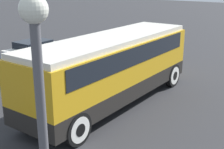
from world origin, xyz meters
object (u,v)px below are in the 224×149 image
Objects in this scene: lamp_post at (41,107)px; parked_car_mid at (2,68)px; parked_car_near at (35,49)px; tour_bus at (113,63)px.

parked_car_mid is at bearing 58.43° from lamp_post.
parked_car_near is at bearing 27.40° from parked_car_mid.
parked_car_near is 1.05× the size of parked_car_mid.
tour_bus is 2.19× the size of parked_car_near.
tour_bus is at bearing -110.38° from parked_car_near.
lamp_post reaches higher than tour_bus.
parked_car_near is at bearing 69.62° from tour_bus.
tour_bus is 2.30× the size of parked_car_mid.
tour_bus is 9.75m from parked_car_near.
parked_car_mid reaches higher than parked_car_near.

